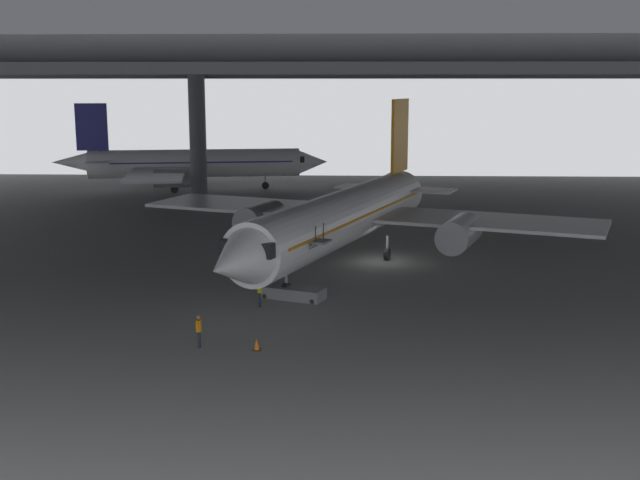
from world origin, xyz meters
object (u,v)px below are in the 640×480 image
object	(u,v)px
crew_worker_near_nose	(199,329)
airplane_main	(346,216)
airplane_distant	(190,164)
traffic_cone_orange	(257,344)
boarding_stairs	(294,287)
crew_worker_by_stairs	(260,290)

from	to	relation	value
crew_worker_near_nose	airplane_main	bearing A→B (deg)	69.37
airplane_distant	traffic_cone_orange	world-z (taller)	airplane_distant
boarding_stairs	traffic_cone_orange	size ratio (longest dim) A/B	7.80
crew_worker_by_stairs	crew_worker_near_nose	bearing A→B (deg)	-106.64
crew_worker_near_nose	crew_worker_by_stairs	xyz separation A→B (m)	(2.20, 7.35, 0.04)
boarding_stairs	crew_worker_near_nose	distance (m)	10.12
airplane_main	traffic_cone_orange	xyz separation A→B (m)	(-4.29, -19.32, -3.18)
crew_worker_by_stairs	traffic_cone_orange	size ratio (longest dim) A/B	2.91
airplane_distant	traffic_cone_orange	size ratio (longest dim) A/B	55.31
airplane_main	crew_worker_near_nose	size ratio (longest dim) A/B	21.23
boarding_stairs	traffic_cone_orange	world-z (taller)	boarding_stairs
boarding_stairs	traffic_cone_orange	xyz separation A→B (m)	(-1.19, -9.54, -0.44)
airplane_main	boarding_stairs	xyz separation A→B (m)	(-3.10, -9.78, -2.73)
traffic_cone_orange	crew_worker_by_stairs	bearing A→B (deg)	95.16
airplane_main	crew_worker_by_stairs	world-z (taller)	airplane_main
airplane_main	crew_worker_by_stairs	xyz separation A→B (m)	(-4.98, -11.70, -2.47)
boarding_stairs	crew_worker_near_nose	world-z (taller)	boarding_stairs
boarding_stairs	crew_worker_near_nose	bearing A→B (deg)	-113.73
crew_worker_by_stairs	airplane_main	bearing A→B (deg)	66.96
airplane_distant	traffic_cone_orange	distance (m)	60.41
crew_worker_by_stairs	traffic_cone_orange	distance (m)	7.69
airplane_main	crew_worker_near_nose	xyz separation A→B (m)	(-7.17, -19.05, -2.51)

